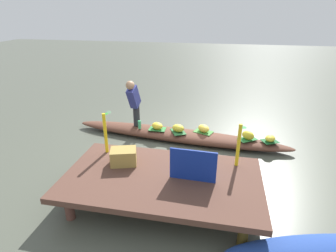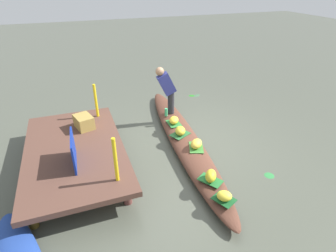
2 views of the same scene
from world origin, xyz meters
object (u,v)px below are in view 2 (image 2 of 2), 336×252
Objects in this scene: banana_bunch_0 at (211,176)px; banana_bunch_3 at (174,120)px; vendor_boat at (183,138)px; banana_bunch_1 at (180,131)px; produce_crate at (84,122)px; water_bottle at (166,112)px; banana_bunch_4 at (196,144)px; banana_bunch_2 at (224,196)px; vendor_person at (167,88)px; market_banner at (73,150)px.

banana_bunch_0 is 0.98× the size of banana_bunch_3.
banana_bunch_3 is at bearing 9.29° from vendor_boat.
produce_crate is (0.65, 1.95, 0.25)m from banana_bunch_1.
vendor_boat is at bearing -175.80° from water_bottle.
banana_bunch_3 is at bearing -4.00° from banana_bunch_0.
banana_bunch_4 is at bearing -177.11° from banana_bunch_3.
vendor_boat is 22.71× the size of banana_bunch_2.
banana_bunch_1 is 0.67× the size of produce_crate.
vendor_boat is 1.65m from banana_bunch_0.
banana_bunch_1 is at bearing 175.82° from vendor_person.
market_banner reaches higher than produce_crate.
vendor_boat is at bearing -5.28° from banana_bunch_2.
banana_bunch_0 is 2.93m from produce_crate.
produce_crate reaches higher than banana_bunch_2.
banana_bunch_1 is 0.60m from banana_bunch_4.
banana_bunch_0 is 0.24× the size of vendor_person.
water_bottle is 0.27× the size of market_banner.
vendor_person reaches higher than banana_bunch_1.
market_banner is at bearing 116.25° from banana_bunch_3.
market_banner reaches higher than banana_bunch_2.
vendor_boat is 0.24m from banana_bunch_1.
water_bottle is at bearing 3.40° from banana_bunch_4.
market_banner is (-0.62, 2.30, 0.60)m from vendor_boat.
banana_bunch_0 reaches higher than banana_bunch_1.
banana_bunch_0 is 0.48m from banana_bunch_2.
vendor_boat is 12.16× the size of produce_crate.
banana_bunch_1 is 1.25m from vendor_person.
market_banner reaches higher than banana_bunch_4.
produce_crate is (0.12, 2.00, 0.26)m from banana_bunch_3.
vendor_boat is 27.05× the size of water_bottle.
banana_bunch_4 is 1.54× the size of water_bottle.
produce_crate reaches higher than banana_bunch_3.
produce_crate is at bearing 39.47° from banana_bunch_0.
banana_bunch_1 is (-0.02, 0.09, 0.22)m from vendor_boat.
banana_bunch_1 reaches higher than banana_bunch_2.
produce_crate reaches higher than banana_bunch_1.
banana_bunch_2 is (-2.08, 0.11, -0.02)m from banana_bunch_1.
produce_crate is (1.24, -0.26, -0.13)m from market_banner.
banana_bunch_1 reaches higher than banana_bunch_3.
banana_bunch_0 is 0.39× the size of market_banner.
market_banner reaches higher than banana_bunch_1.
banana_bunch_3 is at bearing -93.55° from produce_crate.
vendor_person is at bearing -3.41° from banana_bunch_2.
banana_bunch_4 is 1.79m from vendor_person.
vendor_person is 2.85m from market_banner.
vendor_person is at bearing -51.40° from market_banner.
vendor_boat is at bearing 2.18° from banana_bunch_4.
water_bottle is (3.04, -0.13, 0.02)m from banana_bunch_2.
water_bottle reaches higher than banana_bunch_2.
produce_crate is at bearing -9.68° from market_banner.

